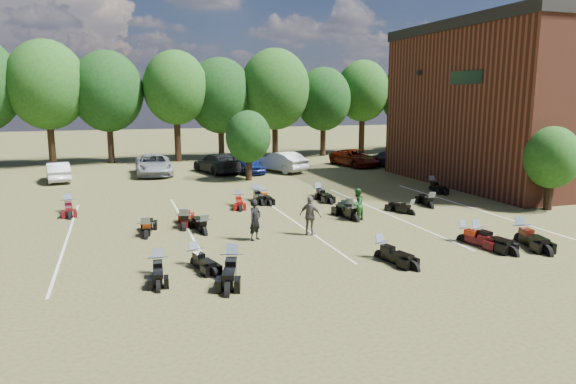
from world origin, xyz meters
name	(u,v)px	position (x,y,z in m)	size (l,w,h in m)	color
ground	(378,230)	(0.00, 0.00, 0.00)	(160.00, 160.00, 0.00)	brown
car_1	(58,172)	(-14.82, 19.23, 0.68)	(1.44, 4.14, 1.36)	silver
car_2	(154,165)	(-8.23, 20.20, 0.78)	(2.60, 5.64, 1.57)	#909498
car_3	(217,163)	(-3.46, 19.85, 0.77)	(2.16, 5.31, 1.54)	black
car_4	(249,165)	(-1.14, 18.82, 0.67)	(1.59, 3.96, 1.35)	navy
car_5	(281,162)	(1.48, 18.86, 0.80)	(1.68, 4.83, 1.59)	beige
car_6	(355,158)	(8.55, 20.06, 0.71)	(2.36, 5.13, 1.43)	#571105
car_7	(388,159)	(11.07, 18.88, 0.69)	(1.93, 4.75, 1.38)	#3E3C42
person_black	(255,220)	(-5.59, 0.21, 0.85)	(0.62, 0.41, 1.70)	black
person_green	(357,205)	(-0.10, 1.95, 0.78)	(0.76, 0.59, 1.57)	#215A22
person_grey	(310,216)	(-3.15, 0.24, 0.85)	(0.99, 0.41, 1.69)	#5F5952
motorcycle_0	(158,274)	(-9.74, -2.80, 0.00)	(0.67, 2.10, 1.17)	black
motorcycle_1	(232,274)	(-7.39, -3.58, 0.00)	(0.79, 2.49, 1.39)	black
motorcycle_2	(195,265)	(-8.43, -2.23, 0.00)	(0.65, 2.04, 1.13)	black
motorcycle_3	(381,258)	(-1.84, -3.62, 0.00)	(0.70, 2.19, 1.22)	black
motorcycle_4	(477,244)	(2.77, -3.15, 0.00)	(0.76, 2.40, 1.34)	black
motorcycle_5	(520,241)	(4.64, -3.46, 0.00)	(0.80, 2.52, 1.41)	black
motorcycle_6	(463,241)	(2.45, -2.72, 0.00)	(0.70, 2.18, 1.22)	#4A0A0E
motorcycle_7	(185,230)	(-8.15, 2.85, 0.00)	(0.78, 2.46, 1.37)	maroon
motorcycle_8	(147,238)	(-9.84, 1.98, 0.00)	(0.73, 2.30, 1.28)	black
motorcycle_9	(204,234)	(-7.44, 1.78, 0.00)	(0.71, 2.24, 1.25)	black
motorcycle_10	(355,221)	(-0.23, 1.90, 0.00)	(0.77, 2.43, 1.35)	black
motorcycle_11	(410,215)	(3.02, 2.25, 0.00)	(0.64, 2.01, 1.12)	black
motorcycle_12	(349,216)	(-0.03, 3.00, 0.00)	(0.73, 2.31, 1.29)	black
motorcycle_13	(431,208)	(4.91, 3.29, 0.00)	(0.70, 2.19, 1.22)	black
motorcycle_14	(69,212)	(-13.36, 8.44, 0.00)	(0.73, 2.31, 1.29)	#500B11
motorcycle_15	(238,205)	(-4.66, 7.34, 0.00)	(0.67, 2.11, 1.17)	maroon
motorcycle_16	(256,200)	(-3.37, 8.49, 0.00)	(0.73, 2.30, 1.28)	black
motorcycle_17	(262,201)	(-3.09, 8.07, 0.00)	(0.66, 2.08, 1.16)	black
motorcycle_18	(319,198)	(0.21, 7.63, 0.00)	(0.72, 2.27, 1.26)	black
motorcycle_19	(318,195)	(0.53, 8.56, 0.00)	(0.64, 2.02, 1.13)	black
motorcycle_20	(432,190)	(8.08, 7.90, 0.00)	(0.72, 2.26, 1.26)	black
tree_line	(223,92)	(-1.00, 29.00, 6.31)	(56.00, 6.00, 9.79)	black
young_tree_near_building	(552,158)	(10.50, 1.00, 2.75)	(2.80, 2.80, 4.16)	black
young_tree_midfield	(248,137)	(-2.00, 15.50, 3.09)	(3.20, 3.20, 4.70)	black
parking_lines	(292,220)	(-3.00, 3.00, 0.01)	(20.10, 14.00, 0.01)	silver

